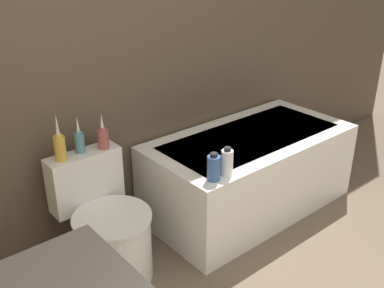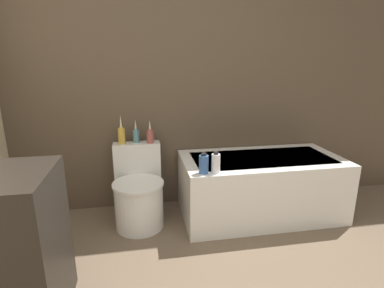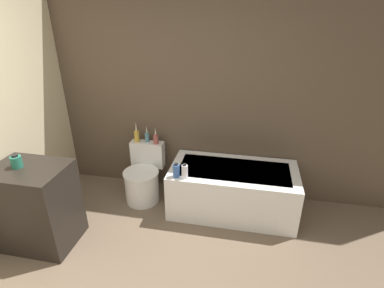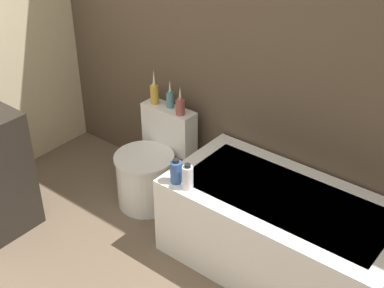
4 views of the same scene
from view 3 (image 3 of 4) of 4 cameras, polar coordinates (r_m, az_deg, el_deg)
name	(u,v)px [view 3 (image 3 of 4)]	position (r m, az deg, el deg)	size (l,w,h in m)	color
wall_back_tiled	(173,92)	(3.66, -3.69, 9.87)	(6.40, 0.06, 2.60)	brown
bathtub	(233,189)	(3.59, 7.73, -8.57)	(1.45, 0.74, 0.56)	white
toilet	(143,179)	(3.82, -9.27, -6.57)	(0.43, 0.57, 0.68)	white
vanity_counter	(37,206)	(3.42, -27.47, -10.44)	(0.70, 0.54, 0.87)	black
soap_bottle_glass	(16,162)	(3.24, -30.46, -2.91)	(0.10, 0.10, 0.13)	#267259
vase_gold	(137,135)	(3.81, -10.50, 1.67)	(0.06, 0.06, 0.27)	gold
vase_silver	(147,136)	(3.79, -8.56, 1.46)	(0.06, 0.06, 0.22)	teal
vase_bronze	(156,138)	(3.72, -6.92, 1.07)	(0.06, 0.06, 0.21)	#994C47
shampoo_bottle_tall	(176,171)	(3.24, -3.02, -5.08)	(0.07, 0.07, 0.16)	#335999
shampoo_bottle_short	(185,171)	(3.22, -1.40, -5.25)	(0.07, 0.07, 0.17)	silver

